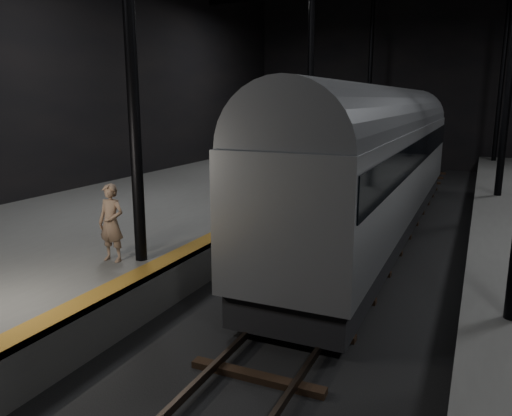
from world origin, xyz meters
The scene contains 6 objects.
ground centered at (0.00, 0.00, 0.00)m, with size 44.00×44.00×0.00m, color black.
platform_left centered at (-7.50, 0.00, 0.50)m, with size 9.00×43.80×1.00m, color #535350.
tactile_strip centered at (-3.25, 0.00, 1.00)m, with size 0.50×43.80×0.01m, color brown.
track centered at (0.00, 0.00, 0.07)m, with size 2.40×43.00×0.24m.
train centered at (0.00, 4.06, 2.74)m, with size 2.75×18.35×4.90m.
woman centered at (-4.33, -4.32, 1.88)m, with size 0.64×0.42×1.77m, color #917159.
Camera 1 is at (3.09, -12.86, 4.60)m, focal length 35.00 mm.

